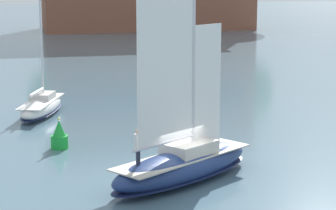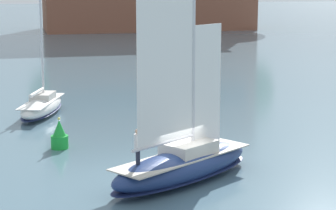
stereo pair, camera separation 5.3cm
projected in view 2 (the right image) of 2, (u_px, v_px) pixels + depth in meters
name	position (u px, v px, depth m)	size (l,w,h in m)	color
ground_plane	(183.00, 181.00, 31.20)	(400.00, 400.00, 0.00)	slate
sailboat_main	(183.00, 161.00, 31.01)	(8.88, 7.08, 12.37)	navy
sailboat_moored_mid_channel	(42.00, 105.00, 45.81)	(4.27, 7.51, 9.97)	white
channel_buoy	(59.00, 136.00, 36.92)	(0.99, 0.99, 1.80)	green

